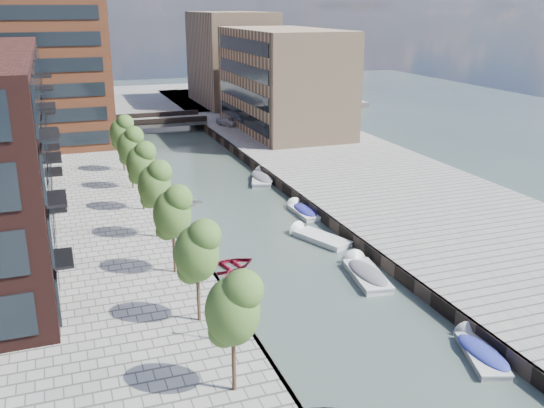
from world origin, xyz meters
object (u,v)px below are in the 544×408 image
sloop_2 (230,268)px  sloop_3 (183,206)px  sloop_4 (197,241)px  motorboat_3 (303,211)px  motorboat_0 (480,352)px  tree_0 (233,307)px  tree_3 (154,183)px  tree_1 (197,250)px  car (228,121)px  tree_2 (172,211)px  motorboat_1 (365,273)px  tree_6 (121,131)px  tree_5 (130,145)px  motorboat_2 (315,238)px  bridge (160,121)px  tree_4 (141,161)px  motorboat_4 (262,178)px

sloop_2 → sloop_3: size_ratio=0.98×
sloop_4 → motorboat_3: (10.71, 3.45, 0.20)m
sloop_3 → motorboat_0: bearing=-163.3°
tree_0 → tree_3: (0.00, 21.00, 0.00)m
tree_1 → car: tree_1 is taller
tree_2 → sloop_4: (3.18, 7.44, -5.31)m
motorboat_0 → motorboat_1: 11.08m
tree_6 → sloop_2: size_ratio=1.48×
sloop_4 → tree_5: bearing=18.4°
tree_0 → motorboat_2: (12.34, 18.57, -5.20)m
sloop_4 → tree_2: bearing=162.1°
tree_6 → sloop_3: (4.00, -11.23, -5.31)m
tree_2 → motorboat_3: size_ratio=1.23×
tree_3 → car: bearing=67.2°
tree_3 → tree_5: same height
bridge → tree_5: bearing=-104.4°
tree_0 → motorboat_0: tree_0 is taller
tree_3 → car: 45.72m
sloop_3 → sloop_4: bearing=174.1°
motorboat_2 → car: size_ratio=1.39×
bridge → sloop_4: bridge is taller
bridge → tree_4: size_ratio=2.18×
sloop_2 → motorboat_3: bearing=-61.1°
tree_1 → tree_3: 14.00m
motorboat_3 → sloop_2: bearing=-135.7°
tree_0 → motorboat_4: 39.30m
sloop_3 → car: car is taller
tree_1 → car: bearing=72.5°
sloop_3 → tree_0: bearing=171.8°
tree_4 → tree_5: same height
car → tree_4: bearing=-141.3°
tree_0 → tree_2: same height
sloop_4 → motorboat_2: (9.16, -2.87, 0.10)m
sloop_4 → motorboat_1: 14.22m
bridge → tree_1: bearing=-97.9°
motorboat_0 → motorboat_1: size_ratio=0.86×
tree_3 → motorboat_4: bearing=48.0°
tree_0 → tree_6: (0.00, 42.00, 0.00)m
motorboat_0 → car: 63.31m
tree_6 → motorboat_3: tree_6 is taller
tree_3 → sloop_3: tree_3 is taller
tree_6 → motorboat_0: tree_6 is taller
tree_0 → bridge: bearing=82.9°
motorboat_0 → motorboat_3: bearing=89.8°
tree_4 → motorboat_2: size_ratio=1.06×
tree_1 → sloop_4: bearing=77.6°
motorboat_0 → tree_1: bearing=152.6°
tree_0 → car: tree_0 is taller
tree_4 → tree_6: 14.00m
motorboat_4 → motorboat_3: bearing=-90.0°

